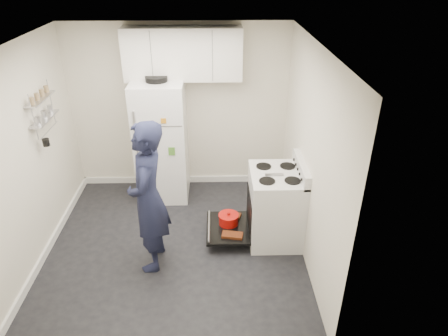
{
  "coord_description": "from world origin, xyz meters",
  "views": [
    {
      "loc": [
        0.52,
        -4.03,
        3.33
      ],
      "look_at": [
        0.62,
        0.13,
        1.05
      ],
      "focal_mm": 32.0,
      "sensor_mm": 36.0,
      "label": 1
    }
  ],
  "objects_px": {
    "electric_range": "(274,207)",
    "open_oven_door": "(228,224)",
    "refrigerator": "(162,141)",
    "person": "(148,198)"
  },
  "relations": [
    {
      "from": "electric_range",
      "to": "open_oven_door",
      "type": "relative_size",
      "value": 1.57
    },
    {
      "from": "electric_range",
      "to": "open_oven_door",
      "type": "height_order",
      "value": "electric_range"
    },
    {
      "from": "electric_range",
      "to": "refrigerator",
      "type": "relative_size",
      "value": 0.6
    },
    {
      "from": "open_oven_door",
      "to": "refrigerator",
      "type": "relative_size",
      "value": 0.38
    },
    {
      "from": "electric_range",
      "to": "refrigerator",
      "type": "distance_m",
      "value": 1.92
    },
    {
      "from": "open_oven_door",
      "to": "person",
      "type": "height_order",
      "value": "person"
    },
    {
      "from": "refrigerator",
      "to": "electric_range",
      "type": "bearing_deg",
      "value": -35.88
    },
    {
      "from": "electric_range",
      "to": "open_oven_door",
      "type": "bearing_deg",
      "value": 177.23
    },
    {
      "from": "electric_range",
      "to": "person",
      "type": "xyz_separation_m",
      "value": [
        -1.49,
        -0.45,
        0.44
      ]
    },
    {
      "from": "electric_range",
      "to": "open_oven_door",
      "type": "xyz_separation_m",
      "value": [
        -0.58,
        0.03,
        -0.29
      ]
    }
  ]
}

